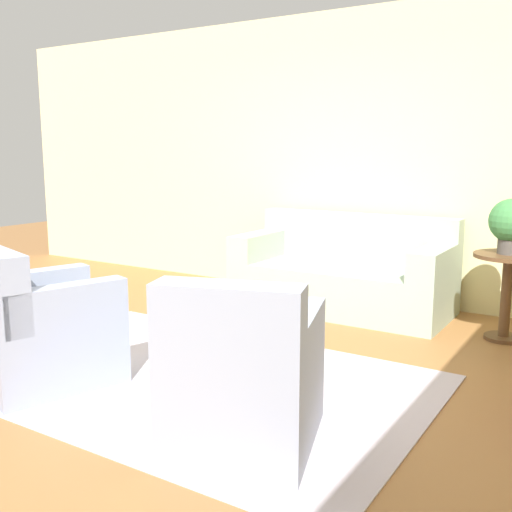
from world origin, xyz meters
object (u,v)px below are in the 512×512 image
potted_plant_on_side_table (512,223)px  side_table (507,282)px  armchair_left (39,331)px  armchair_right (243,380)px  ottoman_table (218,332)px  couch (343,275)px

potted_plant_on_side_table → side_table: bearing=26.6°
armchair_left → potted_plant_on_side_table: (2.32, 2.52, 0.57)m
armchair_right → potted_plant_on_side_table: (0.79, 2.52, 0.57)m
ottoman_table → side_table: (1.45, 1.80, 0.17)m
couch → armchair_right: size_ratio=2.03×
couch → potted_plant_on_side_table: (1.46, -0.20, 0.61)m
ottoman_table → couch: bearing=90.1°
couch → side_table: 1.48m
armchair_right → ottoman_table: size_ratio=1.44×
couch → side_table: (1.46, -0.20, 0.15)m
armchair_left → potted_plant_on_side_table: potted_plant_on_side_table is taller
armchair_left → side_table: 3.43m
side_table → couch: bearing=172.2°
couch → armchair_right: (0.67, -2.73, 0.03)m
armchair_right → side_table: 2.65m
couch → ottoman_table: (0.00, -2.01, -0.02)m
armchair_left → ottoman_table: bearing=39.8°
ottoman_table → side_table: bearing=51.2°
couch → armchair_left: bearing=-107.5°
armchair_right → potted_plant_on_side_table: bearing=72.7°
armchair_right → ottoman_table: bearing=132.8°
couch → potted_plant_on_side_table: bearing=-7.8°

